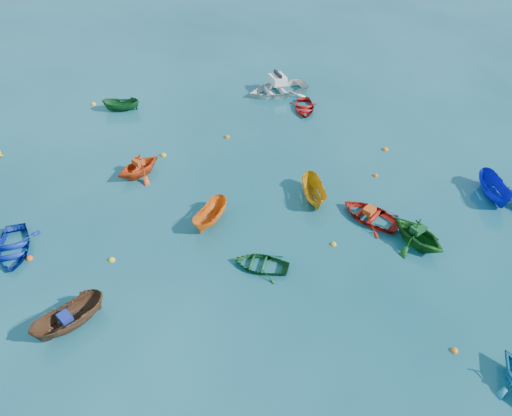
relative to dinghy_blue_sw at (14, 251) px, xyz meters
The scene contains 26 objects.
ground 9.29m from the dinghy_blue_sw, 23.27° to the left, with size 160.00×160.00×0.00m, color #0A3F4E.
dinghy_blue_sw is the anchor object (origin of this frame).
sampan_brown_mid 6.09m from the dinghy_blue_sw, 15.36° to the right, with size 1.22×3.24×1.25m, color #53321E.
dinghy_orange_w 8.07m from the dinghy_blue_sw, 83.63° to the left, with size 2.41×2.80×1.47m, color #E84915.
sampan_yellow_mid 15.54m from the dinghy_blue_sw, 47.12° to the left, with size 1.13×2.99×1.16m, color #C88811.
dinghy_green_e 12.08m from the dinghy_blue_sw, 27.30° to the left, with size 1.91×2.67×0.55m, color #124D20.
sampan_orange_n 9.73m from the dinghy_blue_sw, 44.69° to the left, with size 1.07×2.84×1.10m, color orange.
dinghy_green_n 19.77m from the dinghy_blue_sw, 33.53° to the left, with size 2.58×3.00×1.58m, color #124D14.
dinghy_red_ne 18.00m from the dinghy_blue_sw, 39.89° to the left, with size 2.35×3.28×0.68m, color #A5170D.
sampan_blue_far 25.27m from the dinghy_blue_sw, 41.70° to the left, with size 1.17×3.11×1.20m, color #0E17BB.
dinghy_red_far 20.70m from the dinghy_blue_sw, 74.71° to the left, with size 1.99×2.78×0.58m, color red.
sampan_green_far 14.12m from the dinghy_blue_sw, 112.21° to the left, with size 0.95×2.52×0.97m, color #124D1E.
motorboat_white 21.32m from the dinghy_blue_sw, 83.05° to the left, with size 3.22×4.50×1.53m, color silver.
tarp_blue_a 6.14m from the dinghy_blue_sw, 16.76° to the right, with size 0.60×0.45×0.29m, color navy.
tarp_orange_a 8.17m from the dinghy_blue_sw, 83.60° to the left, with size 0.64×0.49×0.31m, color #CC4414.
tarp_green_b 19.74m from the dinghy_blue_sw, 33.77° to the left, with size 0.65×0.49×0.31m, color #12481F.
tarp_orange_b 17.94m from the dinghy_blue_sw, 40.13° to the left, with size 0.62×0.47×0.30m, color #CB4D14.
buoy_or_a 1.04m from the dinghy_blue_sw, ahead, with size 0.32×0.32×0.32m, color #FF5F0D.
buoy_ye_a 4.95m from the dinghy_blue_sw, 25.05° to the left, with size 0.32×0.32×0.32m, color yellow.
buoy_or_b 20.61m from the dinghy_blue_sw, 16.15° to the left, with size 0.29×0.29×0.29m, color orange.
buoy_ye_b 14.81m from the dinghy_blue_sw, 121.31° to the left, with size 0.35×0.35×0.35m, color yellow.
buoy_or_c 14.40m from the dinghy_blue_sw, 78.31° to the left, with size 0.34×0.34×0.34m, color #D9630B.
buoy_ye_c 15.69m from the dinghy_blue_sw, 33.78° to the left, with size 0.29×0.29×0.29m, color gold.
buoy_or_d 19.83m from the dinghy_blue_sw, 50.29° to the left, with size 0.29×0.29×0.29m, color #FF5B0D.
buoy_ye_d 10.33m from the dinghy_blue_sw, 85.70° to the left, with size 0.36×0.36×0.36m, color gold.
buoy_or_e 21.86m from the dinghy_blue_sw, 56.22° to the left, with size 0.36×0.36×0.36m, color orange.
Camera 1 is at (10.65, -12.02, 17.35)m, focal length 35.00 mm.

